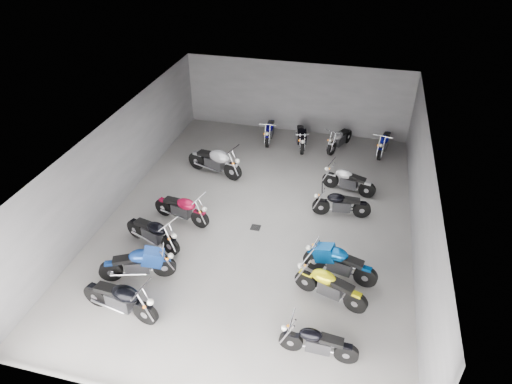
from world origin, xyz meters
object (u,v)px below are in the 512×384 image
motorcycle_left_d (182,209)px  motorcycle_right_f (348,181)px  motorcycle_left_c (153,233)px  motorcycle_back_f (384,142)px  motorcycle_back_e (340,139)px  motorcycle_right_b (330,286)px  motorcycle_back_d (301,136)px  drain_grate (256,227)px  motorcycle_left_a (120,299)px  motorcycle_right_e (341,204)px  motorcycle_right_c (339,263)px  motorcycle_left_b (138,264)px  motorcycle_right_a (318,342)px  motorcycle_back_c (270,130)px  motorcycle_left_f (215,161)px

motorcycle_left_d → motorcycle_right_f: size_ratio=1.05×
motorcycle_left_c → motorcycle_back_f: 10.49m
motorcycle_right_f → motorcycle_left_c: bearing=142.9°
motorcycle_back_e → motorcycle_right_b: bearing=116.6°
motorcycle_right_f → motorcycle_back_d: same height
drain_grate → motorcycle_back_f: 7.48m
motorcycle_left_a → motorcycle_right_e: (5.15, 5.76, -0.07)m
motorcycle_right_c → motorcycle_left_b: bearing=116.8°
motorcycle_right_b → motorcycle_back_d: bearing=32.6°
motorcycle_right_a → motorcycle_back_e: motorcycle_back_e is taller
motorcycle_right_f → motorcycle_back_c: bearing=61.7°
motorcycle_left_b → motorcycle_right_b: 5.38m
motorcycle_right_b → motorcycle_right_e: 3.95m
motorcycle_left_a → motorcycle_right_f: motorcycle_left_a is taller
motorcycle_right_b → motorcycle_left_d: bearing=83.8°
motorcycle_left_c → motorcycle_back_c: motorcycle_left_c is taller
motorcycle_right_b → motorcycle_back_c: bearing=40.6°
motorcycle_left_a → motorcycle_left_b: 1.35m
motorcycle_back_f → motorcycle_left_d: bearing=56.6°
motorcycle_back_f → motorcycle_left_f: bearing=39.4°
motorcycle_right_c → motorcycle_right_e: bearing=16.6°
motorcycle_right_f → motorcycle_back_e: bearing=24.6°
motorcycle_right_e → motorcycle_right_f: bearing=-11.3°
drain_grate → motorcycle_left_c: size_ratio=0.16×
motorcycle_left_c → motorcycle_back_f: bearing=158.6°
motorcycle_right_e → motorcycle_back_d: size_ratio=1.00×
motorcycle_right_f → motorcycle_back_c: motorcycle_right_f is taller
drain_grate → motorcycle_right_e: size_ratio=0.16×
motorcycle_right_f → motorcycle_back_f: bearing=-6.0°
motorcycle_left_d → motorcycle_right_f: bearing=134.5°
motorcycle_back_d → motorcycle_left_c: bearing=52.7°
motorcycle_back_c → motorcycle_back_e: 3.06m
motorcycle_left_f → motorcycle_right_e: (4.98, -1.55, -0.10)m
motorcycle_left_d → motorcycle_left_f: motorcycle_left_f is taller
motorcycle_right_f → motorcycle_back_c: (-3.68, 3.34, -0.01)m
motorcycle_left_d → drain_grate: bearing=108.8°
drain_grate → motorcycle_back_c: (-0.92, 6.25, 0.47)m
drain_grate → motorcycle_back_d: motorcycle_back_d is taller
motorcycle_back_c → motorcycle_left_d: bearing=72.0°
motorcycle_left_c → motorcycle_right_b: size_ratio=1.01×
motorcycle_left_f → motorcycle_back_c: (1.42, 3.33, -0.10)m
motorcycle_left_f → motorcycle_back_e: size_ratio=1.26×
motorcycle_back_d → motorcycle_back_f: bearing=171.5°
motorcycle_left_a → motorcycle_left_c: bearing=-163.4°
motorcycle_back_f → motorcycle_left_a: bearing=70.0°
motorcycle_left_a → motorcycle_left_c: motorcycle_left_a is taller
motorcycle_right_c → motorcycle_back_c: 8.74m
motorcycle_left_b → motorcycle_back_e: 10.42m
motorcycle_back_c → motorcycle_right_a: bearing=103.8°
motorcycle_left_f → motorcycle_right_c: motorcycle_left_f is taller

